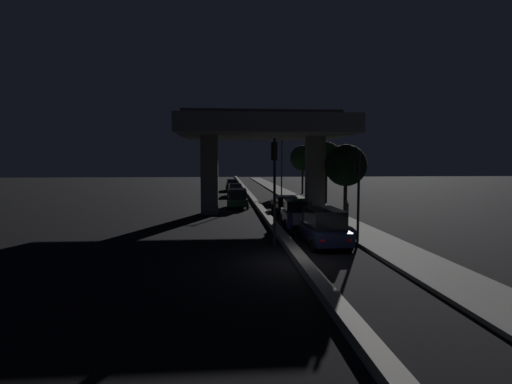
# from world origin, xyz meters

# --- Properties ---
(ground_plane) EXTENTS (200.00, 200.00, 0.00)m
(ground_plane) POSITION_xyz_m (0.00, 0.00, 0.00)
(ground_plane) COLOR black
(median_divider) EXTENTS (0.56, 126.00, 0.34)m
(median_divider) POSITION_xyz_m (0.00, 35.00, 0.17)
(median_divider) COLOR gray
(median_divider) RESTS_ON ground_plane
(sidewalk_right) EXTENTS (2.67, 126.00, 0.16)m
(sidewalk_right) POSITION_xyz_m (5.05, 28.00, 0.08)
(sidewalk_right) COLOR gray
(sidewalk_right) RESTS_ON ground_plane
(elevated_overpass) EXTENTS (13.83, 11.06, 8.87)m
(elevated_overpass) POSITION_xyz_m (0.00, 16.99, 6.83)
(elevated_overpass) COLOR slate
(elevated_overpass) RESTS_ON ground_plane
(traffic_light_left_of_median) EXTENTS (0.30, 0.49, 5.64)m
(traffic_light_left_of_median) POSITION_xyz_m (-0.68, 3.74, 3.82)
(traffic_light_left_of_median) COLOR black
(traffic_light_left_of_median) RESTS_ON ground_plane
(traffic_light_right_of_median) EXTENTS (0.30, 0.49, 4.91)m
(traffic_light_right_of_median) POSITION_xyz_m (3.81, 3.74, 3.35)
(traffic_light_right_of_median) COLOR black
(traffic_light_right_of_median) RESTS_ON ground_plane
(street_lamp) EXTENTS (2.11, 0.32, 8.94)m
(street_lamp) POSITION_xyz_m (3.73, 33.30, 5.20)
(street_lamp) COLOR #2D2D30
(street_lamp) RESTS_ON ground_plane
(car_dark_blue_lead) EXTENTS (2.09, 4.30, 1.95)m
(car_dark_blue_lead) POSITION_xyz_m (1.93, 3.47, 1.02)
(car_dark_blue_lead) COLOR #141938
(car_dark_blue_lead) RESTS_ON ground_plane
(car_white_second) EXTENTS (2.17, 4.09, 1.77)m
(car_white_second) POSITION_xyz_m (1.74, 10.31, 0.90)
(car_white_second) COLOR silver
(car_white_second) RESTS_ON ground_plane
(car_black_third) EXTENTS (2.11, 4.37, 1.48)m
(car_black_third) POSITION_xyz_m (2.00, 17.23, 0.76)
(car_black_third) COLOR black
(car_black_third) RESTS_ON ground_plane
(car_dark_green_lead_oncoming) EXTENTS (2.03, 3.98, 1.84)m
(car_dark_green_lead_oncoming) POSITION_xyz_m (-2.04, 21.07, 0.97)
(car_dark_green_lead_oncoming) COLOR black
(car_dark_green_lead_oncoming) RESTS_ON ground_plane
(car_black_second_oncoming) EXTENTS (1.99, 4.04, 1.62)m
(car_black_second_oncoming) POSITION_xyz_m (-1.91, 34.60, 0.83)
(car_black_second_oncoming) COLOR black
(car_black_second_oncoming) RESTS_ON ground_plane
(car_black_third_oncoming) EXTENTS (1.99, 4.41, 1.72)m
(car_black_third_oncoming) POSITION_xyz_m (-2.07, 44.67, 0.90)
(car_black_third_oncoming) COLOR black
(car_black_third_oncoming) RESTS_ON ground_plane
(motorcycle_blue_filtering_near) EXTENTS (0.34, 1.92, 1.48)m
(motorcycle_blue_filtering_near) POSITION_xyz_m (0.70, 6.86, 0.62)
(motorcycle_blue_filtering_near) COLOR black
(motorcycle_blue_filtering_near) RESTS_ON ground_plane
(pedestrian_on_sidewalk) EXTENTS (0.33, 0.33, 1.65)m
(pedestrian_on_sidewalk) POSITION_xyz_m (4.99, 9.45, 0.99)
(pedestrian_on_sidewalk) COLOR black
(pedestrian_on_sidewalk) RESTS_ON sidewalk_right
(roadside_tree_kerbside_near) EXTENTS (3.47, 3.47, 5.87)m
(roadside_tree_kerbside_near) POSITION_xyz_m (6.73, 15.35, 4.12)
(roadside_tree_kerbside_near) COLOR #2D2116
(roadside_tree_kerbside_near) RESTS_ON ground_plane
(roadside_tree_kerbside_mid) EXTENTS (3.25, 3.25, 6.60)m
(roadside_tree_kerbside_mid) POSITION_xyz_m (7.64, 25.41, 4.92)
(roadside_tree_kerbside_mid) COLOR #2D2116
(roadside_tree_kerbside_mid) RESTS_ON ground_plane
(roadside_tree_kerbside_far) EXTENTS (3.48, 3.48, 6.68)m
(roadside_tree_kerbside_far) POSITION_xyz_m (7.50, 37.39, 4.92)
(roadside_tree_kerbside_far) COLOR #2D2116
(roadside_tree_kerbside_far) RESTS_ON ground_plane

